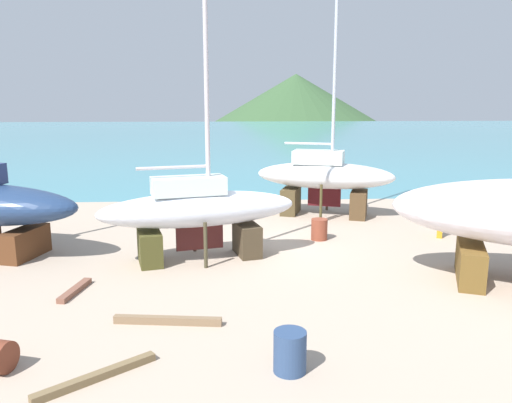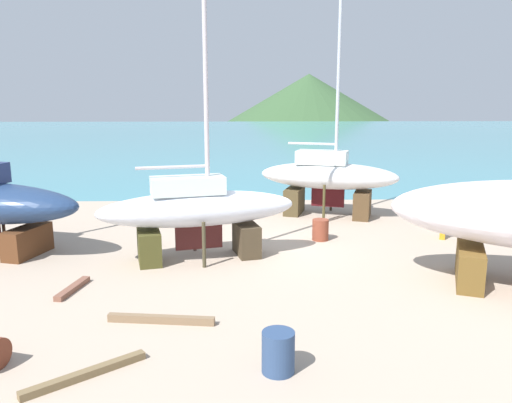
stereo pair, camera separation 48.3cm
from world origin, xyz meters
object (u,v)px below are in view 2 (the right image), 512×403
Objects in this scene: barrel_by_slipway at (320,230)px; worker at (444,217)px; sailboat_small_center at (198,209)px; barrel_rust_far at (278,352)px; sailboat_large_starboard at (328,177)px.

worker is at bearing 0.23° from barrel_by_slipway.
barrel_rust_far is at bearing -87.67° from sailboat_small_center.
sailboat_small_center is 13.54× the size of barrel_rust_far.
barrel_rust_far reaches higher than barrel_by_slipway.
sailboat_large_starboard is 5.63m from worker.
sailboat_small_center is 6.76× the size of worker.
sailboat_small_center is 1.09× the size of sailboat_large_starboard.
sailboat_large_starboard is at bearing 156.36° from worker.
sailboat_small_center reaches higher than sailboat_large_starboard.
worker is at bearing -0.90° from sailboat_small_center.
sailboat_large_starboard reaches higher than worker.
barrel_rust_far is (-3.24, -13.50, -1.36)m from sailboat_large_starboard.
barrel_by_slipway is (-4.72, -0.02, -0.47)m from worker.
worker reaches higher than barrel_by_slipway.
barrel_rust_far is at bearing -103.09° from worker.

